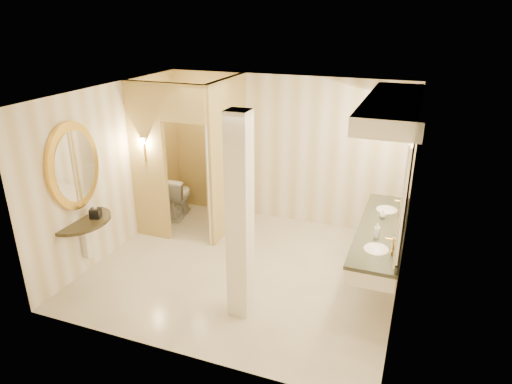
# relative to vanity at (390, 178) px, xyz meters

# --- Properties ---
(floor) EXTENTS (4.50, 4.50, 0.00)m
(floor) POSITION_rel_vanity_xyz_m (-1.98, -0.40, -1.63)
(floor) COLOR beige
(floor) RESTS_ON ground
(ceiling) EXTENTS (4.50, 4.50, 0.00)m
(ceiling) POSITION_rel_vanity_xyz_m (-1.98, -0.40, 1.07)
(ceiling) COLOR silver
(ceiling) RESTS_ON wall_back
(wall_back) EXTENTS (4.50, 0.02, 2.70)m
(wall_back) POSITION_rel_vanity_xyz_m (-1.98, 1.60, -0.28)
(wall_back) COLOR white
(wall_back) RESTS_ON floor
(wall_front) EXTENTS (4.50, 0.02, 2.70)m
(wall_front) POSITION_rel_vanity_xyz_m (-1.98, -2.40, -0.28)
(wall_front) COLOR white
(wall_front) RESTS_ON floor
(wall_left) EXTENTS (0.02, 4.00, 2.70)m
(wall_left) POSITION_rel_vanity_xyz_m (-4.23, -0.40, -0.28)
(wall_left) COLOR white
(wall_left) RESTS_ON floor
(wall_right) EXTENTS (0.02, 4.00, 2.70)m
(wall_right) POSITION_rel_vanity_xyz_m (0.27, -0.40, -0.28)
(wall_right) COLOR white
(wall_right) RESTS_ON floor
(toilet_closet) EXTENTS (1.50, 1.55, 2.70)m
(toilet_closet) POSITION_rel_vanity_xyz_m (-3.10, 0.57, -0.24)
(toilet_closet) COLOR #DDC073
(toilet_closet) RESTS_ON floor
(wall_sconce) EXTENTS (0.14, 0.14, 0.42)m
(wall_sconce) POSITION_rel_vanity_xyz_m (-3.90, 0.03, 0.10)
(wall_sconce) COLOR #BF913D
(wall_sconce) RESTS_ON toilet_closet
(vanity) EXTENTS (0.75, 2.65, 2.09)m
(vanity) POSITION_rel_vanity_xyz_m (0.00, 0.00, 0.00)
(vanity) COLOR white
(vanity) RESTS_ON floor
(console_shelf) EXTENTS (0.98, 0.98, 1.94)m
(console_shelf) POSITION_rel_vanity_xyz_m (-4.19, -1.29, -0.29)
(console_shelf) COLOR black
(console_shelf) RESTS_ON floor
(pillar) EXTENTS (0.28, 0.28, 2.70)m
(pillar) POSITION_rel_vanity_xyz_m (-1.63, -1.38, -0.28)
(pillar) COLOR white
(pillar) RESTS_ON floor
(tissue_box) EXTENTS (0.18, 0.18, 0.14)m
(tissue_box) POSITION_rel_vanity_xyz_m (-4.03, -1.16, -0.68)
(tissue_box) COLOR black
(tissue_box) RESTS_ON console_shelf
(toilet) EXTENTS (0.57, 0.86, 0.81)m
(toilet) POSITION_rel_vanity_xyz_m (-3.93, 1.00, -1.22)
(toilet) COLOR white
(toilet) RESTS_ON floor
(soap_bottle_a) EXTENTS (0.08, 0.08, 0.15)m
(soap_bottle_a) POSITION_rel_vanity_xyz_m (-0.07, -0.22, -0.68)
(soap_bottle_a) COLOR beige
(soap_bottle_a) RESTS_ON vanity
(soap_bottle_b) EXTENTS (0.10, 0.10, 0.12)m
(soap_bottle_b) POSITION_rel_vanity_xyz_m (-0.06, 0.33, -0.69)
(soap_bottle_b) COLOR silver
(soap_bottle_b) RESTS_ON vanity
(soap_bottle_c) EXTENTS (0.10, 0.10, 0.21)m
(soap_bottle_c) POSITION_rel_vanity_xyz_m (-0.07, -0.36, -0.65)
(soap_bottle_c) COLOR #C6B28C
(soap_bottle_c) RESTS_ON vanity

